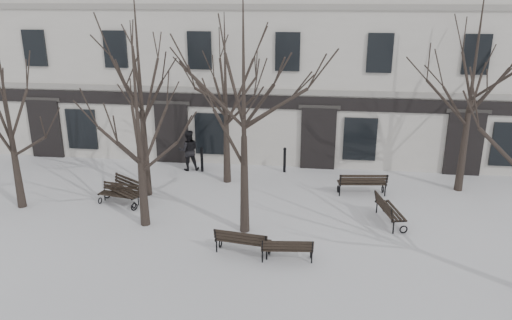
% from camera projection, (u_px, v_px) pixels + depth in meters
% --- Properties ---
extents(ground, '(100.00, 100.00, 0.00)m').
position_uv_depth(ground, '(207.00, 242.00, 16.57)').
color(ground, silver).
rests_on(ground, ground).
extents(building, '(40.40, 10.20, 11.40)m').
position_uv_depth(building, '(258.00, 39.00, 27.02)').
color(building, beige).
rests_on(building, ground).
extents(tree_0, '(4.74, 4.74, 6.77)m').
position_uv_depth(tree_0, '(5.00, 99.00, 17.98)').
color(tree_0, black).
rests_on(tree_0, ground).
extents(tree_1, '(4.93, 4.93, 7.04)m').
position_uv_depth(tree_1, '(136.00, 103.00, 16.43)').
color(tree_1, black).
rests_on(tree_1, ground).
extents(tree_2, '(5.68, 5.68, 8.11)m').
position_uv_depth(tree_2, '(244.00, 86.00, 15.74)').
color(tree_2, black).
rests_on(tree_2, ground).
extents(tree_4, '(5.90, 5.90, 8.43)m').
position_uv_depth(tree_4, '(139.00, 65.00, 18.83)').
color(tree_4, black).
rests_on(tree_4, ground).
extents(tree_5, '(5.01, 5.01, 7.16)m').
position_uv_depth(tree_5, '(225.00, 80.00, 20.49)').
color(tree_5, black).
rests_on(tree_5, ground).
extents(tree_6, '(5.96, 5.96, 8.51)m').
position_uv_depth(tree_6, '(475.00, 62.00, 19.28)').
color(tree_6, black).
rests_on(tree_6, ground).
extents(bench_0, '(1.67, 0.85, 0.81)m').
position_uv_depth(bench_0, '(119.00, 193.00, 19.43)').
color(bench_0, black).
rests_on(bench_0, ground).
extents(bench_1, '(1.81, 0.88, 0.88)m').
position_uv_depth(bench_1, '(242.00, 241.00, 15.63)').
color(bench_1, black).
rests_on(bench_1, ground).
extents(bench_2, '(1.64, 0.74, 0.80)m').
position_uv_depth(bench_2, '(287.00, 248.00, 15.23)').
color(bench_2, black).
rests_on(bench_2, ground).
extents(bench_3, '(1.95, 1.63, 0.97)m').
position_uv_depth(bench_3, '(125.00, 190.00, 19.56)').
color(bench_3, black).
rests_on(bench_3, ground).
extents(bench_4, '(2.02, 0.95, 0.98)m').
position_uv_depth(bench_4, '(362.00, 183.00, 20.26)').
color(bench_4, black).
rests_on(bench_4, ground).
extents(bench_5, '(1.06, 1.92, 0.92)m').
position_uv_depth(bench_5, '(389.00, 210.00, 17.80)').
color(bench_5, black).
rests_on(bench_5, ground).
extents(bollard_a, '(0.15, 0.15, 1.16)m').
position_uv_depth(bollard_a, '(202.00, 159.00, 22.97)').
color(bollard_a, black).
rests_on(bollard_a, ground).
extents(bollard_b, '(0.15, 0.15, 1.19)m').
position_uv_depth(bollard_b, '(285.00, 159.00, 22.88)').
color(bollard_b, black).
rests_on(bollard_b, ground).
extents(pedestrian_b, '(1.09, 0.95, 1.91)m').
position_uv_depth(pedestrian_b, '(189.00, 170.00, 23.37)').
color(pedestrian_b, black).
rests_on(pedestrian_b, ground).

